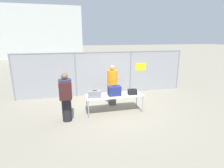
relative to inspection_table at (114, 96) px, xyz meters
The scene contains 10 objects.
ground_plane 0.72m from the inspection_table, 72.65° to the left, with size 120.00×120.00×0.00m, color gray.
fence_section 2.51m from the inspection_table, 88.29° to the left, with size 9.07×0.07×2.31m.
inspection_table is the anchor object (origin of this frame).
suitcase_grey 0.85m from the inspection_table, behind, with size 0.54×0.35×0.29m.
suitcase_navy 0.24m from the inspection_table, 113.38° to the right, with size 0.50×0.35×0.41m.
suitcase_black 0.77m from the inspection_table, ahead, with size 0.38×0.31×0.23m.
traveler_hooded 1.99m from the inspection_table, 168.06° to the right, with size 0.45×0.70×1.83m.
security_worker_near 0.89m from the inspection_table, 81.98° to the left, with size 0.46×0.46×1.85m.
utility_trailer 4.20m from the inspection_table, 83.16° to the left, with size 4.27×2.15×0.67m.
distant_hangar 25.54m from the inspection_table, 104.14° to the left, with size 13.09×9.62×7.23m.
Camera 1 is at (-1.79, -6.78, 3.05)m, focal length 28.00 mm.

